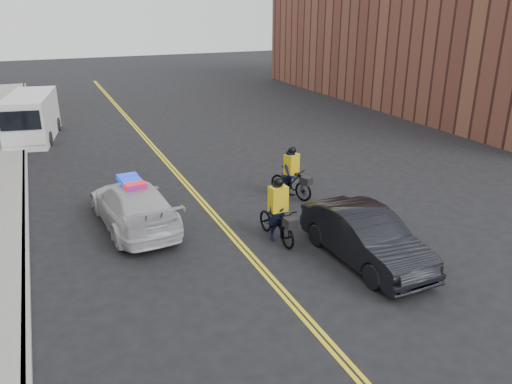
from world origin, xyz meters
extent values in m
plane|color=black|center=(0.00, 0.00, 0.00)|extent=(120.00, 120.00, 0.00)
cube|color=yellow|center=(-0.08, 8.00, 0.01)|extent=(0.10, 60.00, 0.01)
cube|color=yellow|center=(0.08, 8.00, 0.01)|extent=(0.10, 60.00, 0.01)
cube|color=gray|center=(-6.00, 8.00, 0.07)|extent=(0.20, 60.00, 0.15)
cube|color=brown|center=(22.00, 18.00, 5.50)|extent=(12.00, 30.00, 11.00)
imported|color=silver|center=(-2.67, 3.95, 0.74)|extent=(2.48, 5.24, 1.48)
cube|color=#0C26CC|center=(-2.67, 3.95, 1.56)|extent=(0.72, 1.40, 0.16)
imported|color=black|center=(2.87, -1.04, 0.76)|extent=(1.76, 4.64, 1.51)
cube|color=white|center=(-5.50, 17.50, 1.19)|extent=(3.00, 5.85, 2.38)
cube|color=white|center=(-5.92, 15.10, 0.98)|extent=(2.13, 1.16, 1.24)
cube|color=black|center=(-5.99, 14.70, 1.60)|extent=(1.85, 0.42, 0.93)
cylinder|color=black|center=(-6.75, 16.04, 0.36)|extent=(0.38, 0.76, 0.72)
cylinder|color=black|center=(-4.82, 15.70, 0.36)|extent=(0.38, 0.76, 0.72)
cylinder|color=black|center=(-6.18, 19.29, 0.36)|extent=(0.38, 0.76, 0.72)
cylinder|color=black|center=(-4.25, 18.96, 0.36)|extent=(0.38, 0.76, 0.72)
imported|color=black|center=(1.22, 1.19, 0.55)|extent=(0.87, 2.13, 1.10)
imported|color=black|center=(1.22, 1.19, 0.94)|extent=(0.71, 0.50, 1.88)
cube|color=gold|center=(1.22, 1.19, 1.35)|extent=(0.56, 0.40, 0.79)
sphere|color=black|center=(1.22, 1.19, 1.89)|extent=(0.32, 0.32, 0.32)
cube|color=black|center=(1.27, 0.46, 0.85)|extent=(0.37, 0.41, 0.29)
imported|color=black|center=(3.24, 4.22, 0.59)|extent=(1.28, 2.02, 1.18)
imported|color=black|center=(3.24, 4.22, 0.91)|extent=(1.09, 0.98, 1.82)
cube|color=gold|center=(3.24, 4.22, 1.31)|extent=(0.62, 0.53, 0.77)
sphere|color=black|center=(3.24, 4.22, 1.83)|extent=(0.31, 0.31, 0.31)
cube|color=black|center=(3.52, 3.56, 0.83)|extent=(0.45, 0.48, 0.28)
camera|label=1|loc=(-5.00, -11.40, 6.93)|focal=35.00mm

